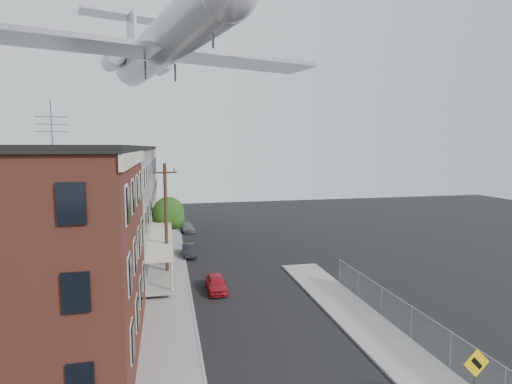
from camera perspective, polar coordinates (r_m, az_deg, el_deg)
sidewalk_left at (r=38.27m, az=-12.40°, el=-9.10°), size 3.00×62.00×0.12m
sidewalk_right at (r=24.09m, az=16.70°, el=-18.79°), size 3.00×26.00×0.12m
curb_left at (r=38.29m, az=-10.21°, el=-9.03°), size 0.15×62.00×0.14m
curb_right at (r=23.46m, az=13.42°, el=-19.38°), size 0.15×26.00×0.14m
corner_building at (r=21.55m, az=-30.22°, el=-8.03°), size 10.31×12.30×12.15m
row_house_a at (r=30.54m, az=-24.80°, el=-3.75°), size 11.98×7.00×10.30m
row_house_b at (r=37.32m, az=-22.56°, el=-1.89°), size 11.98×7.00×10.30m
row_house_c at (r=44.17m, az=-21.02°, el=-0.60°), size 11.98×7.00×10.30m
row_house_d at (r=51.07m, az=-19.89°, el=0.35°), size 11.98×7.00×10.30m
row_house_e at (r=57.99m, az=-19.03°, el=1.06°), size 11.98×7.00×10.30m
chainlink_fence at (r=23.67m, az=21.33°, el=-16.95°), size 0.06×18.06×1.90m
warning_sign at (r=18.23m, az=28.87°, el=-21.61°), size 1.10×0.11×2.80m
utility_pole at (r=31.39m, az=-12.73°, el=-3.89°), size 1.80×0.26×9.00m
street_tree at (r=41.38m, az=-12.23°, el=-3.11°), size 3.22×3.20×5.20m
car_near at (r=29.25m, az=-5.69°, el=-12.84°), size 1.38×3.40×1.16m
car_mid at (r=38.38m, az=-9.56°, el=-8.23°), size 1.24×3.38×1.11m
car_far at (r=49.37m, az=-9.81°, el=-4.96°), size 1.97×3.83×1.06m
airplane at (r=38.58m, az=-13.41°, el=19.71°), size 27.45×31.39×9.06m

